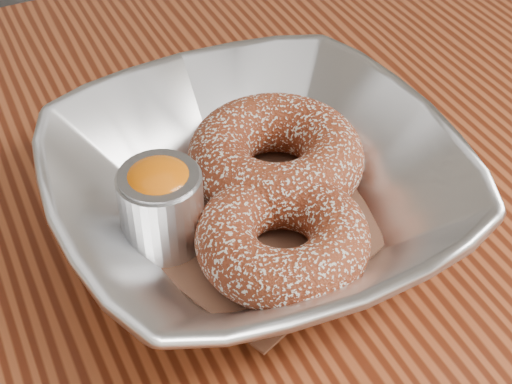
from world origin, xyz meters
name	(u,v)px	position (x,y,z in m)	size (l,w,h in m)	color
table	(311,375)	(0.00, 0.00, 0.65)	(1.20, 0.80, 0.75)	maroon
serving_bowl	(256,192)	(-0.02, 0.05, 0.78)	(0.24, 0.24, 0.06)	silver
parchment	(256,217)	(-0.02, 0.05, 0.76)	(0.14, 0.14, 0.00)	brown
donut_back	(276,157)	(0.01, 0.08, 0.78)	(0.11, 0.11, 0.04)	maroon
donut_front	(283,238)	(-0.02, 0.01, 0.78)	(0.10, 0.10, 0.04)	maroon
ramekin	(161,204)	(-0.07, 0.06, 0.79)	(0.05, 0.05, 0.06)	silver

